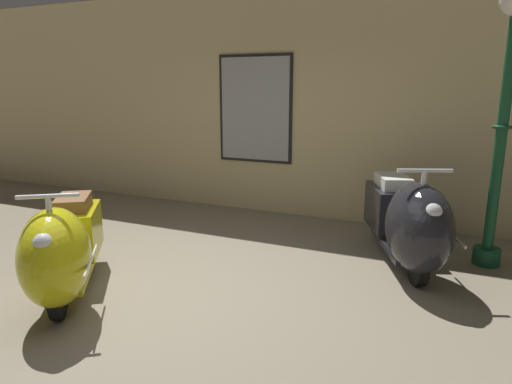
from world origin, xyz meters
The scene contains 5 objects.
ground_plane centered at (0.00, 0.00, 0.00)m, with size 60.00×60.00×0.00m, color gray.
showroom_back_wall centered at (0.00, 3.22, 1.63)m, with size 18.00×0.24×3.26m.
scooter_0 centered at (-0.78, -0.33, 0.48)m, with size 1.40×1.68×1.05m.
scooter_1 centered at (1.93, 1.62, 0.52)m, with size 1.19×1.92×1.14m.
lamppost centered at (2.71, 2.13, 1.75)m, with size 0.33×0.33×2.85m.
Camera 1 is at (2.28, -3.05, 1.87)m, focal length 31.51 mm.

